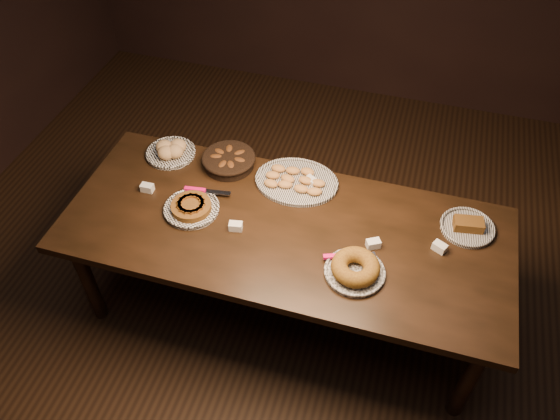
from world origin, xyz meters
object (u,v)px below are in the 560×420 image
(buffet_table, at_px, (284,236))
(madeleine_platter, at_px, (296,181))
(apple_tart_plate, at_px, (192,207))
(bundt_cake_plate, at_px, (355,269))

(buffet_table, xyz_separation_m, madeleine_platter, (-0.03, 0.34, 0.09))
(buffet_table, bearing_deg, madeleine_platter, 95.56)
(apple_tart_plate, height_order, madeleine_platter, apple_tart_plate)
(buffet_table, height_order, madeleine_platter, madeleine_platter)
(bundt_cake_plate, bearing_deg, apple_tart_plate, 159.61)
(buffet_table, height_order, apple_tart_plate, apple_tart_plate)
(madeleine_platter, bearing_deg, buffet_table, -75.42)
(buffet_table, distance_m, madeleine_platter, 0.36)
(apple_tart_plate, height_order, bundt_cake_plate, bundt_cake_plate)
(apple_tart_plate, bearing_deg, buffet_table, -8.66)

